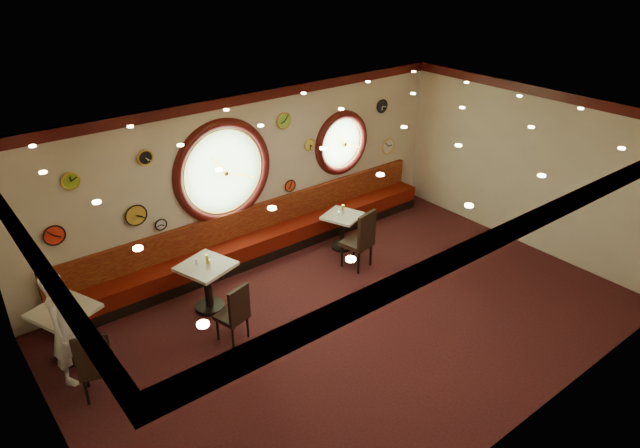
{
  "coord_description": "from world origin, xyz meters",
  "views": [
    {
      "loc": [
        -5.17,
        -5.65,
        5.68
      ],
      "look_at": [
        -0.09,
        0.8,
        1.5
      ],
      "focal_mm": 32.0,
      "sensor_mm": 36.0,
      "label": 1
    }
  ],
  "objects": [
    {
      "name": "condiment_b_bottle",
      "position": [
        -1.64,
        1.81,
        0.94
      ],
      "size": [
        0.05,
        0.05,
        0.16
      ],
      "primitive_type": "cylinder",
      "color": "gold",
      "rests_on": "table_b"
    },
    {
      "name": "wall_clock_2",
      "position": [
        1.35,
        2.96,
        1.95
      ],
      "size": [
        0.22,
        0.03,
        0.22
      ],
      "primitive_type": "cylinder",
      "rotation": [
        1.57,
        0.0,
        0.0
      ],
      "color": "#F6D252",
      "rests_on": "wall_back"
    },
    {
      "name": "porthole_right_frame",
      "position": [
        2.2,
        2.98,
        1.8
      ],
      "size": [
        1.38,
        0.18,
        1.38
      ],
      "primitive_type": "torus",
      "rotation": [
        1.57,
        0.0,
        0.0
      ],
      "color": "#3D0C0B",
      "rests_on": "wall_back"
    },
    {
      "name": "molding_back",
      "position": [
        0.0,
        2.95,
        3.11
      ],
      "size": [
        9.0,
        0.1,
        0.18
      ],
      "primitive_type": "cube",
      "color": "#3D0C0B",
      "rests_on": "wall_back"
    },
    {
      "name": "table_a",
      "position": [
        -3.9,
        1.94,
        0.55
      ],
      "size": [
        1.02,
        1.02,
        0.87
      ],
      "color": "black",
      "rests_on": "floor"
    },
    {
      "name": "condiment_b_salt",
      "position": [
        -1.8,
        1.89,
        0.91
      ],
      "size": [
        0.04,
        0.04,
        0.11
      ],
      "primitive_type": "cylinder",
      "color": "silver",
      "rests_on": "table_b"
    },
    {
      "name": "table_c",
      "position": [
        1.43,
        2.01,
        0.47
      ],
      "size": [
        0.87,
        0.87,
        0.74
      ],
      "color": "black",
      "rests_on": "floor"
    },
    {
      "name": "wall_clock_9",
      "position": [
        0.85,
        2.96,
        1.2
      ],
      "size": [
        0.24,
        0.03,
        0.24
      ],
      "primitive_type": "cylinder",
      "rotation": [
        1.57,
        0.0,
        0.0
      ],
      "color": "#E5441A",
      "rests_on": "wall_back"
    },
    {
      "name": "chair_b",
      "position": [
        -1.77,
        0.76,
        0.57
      ],
      "size": [
        0.52,
        0.52,
        0.62
      ],
      "rotation": [
        0.0,
        0.0,
        0.27
      ],
      "color": "black",
      "rests_on": "floor"
    },
    {
      "name": "wall_left",
      "position": [
        -4.5,
        0.0,
        1.6
      ],
      "size": [
        0.02,
        6.0,
        3.2
      ],
      "primitive_type": "cube",
      "color": "beige",
      "rests_on": "floor"
    },
    {
      "name": "wall_clock_4",
      "position": [
        -2.3,
        2.96,
        1.5
      ],
      "size": [
        0.36,
        0.03,
        0.36
      ],
      "primitive_type": "cylinder",
      "rotation": [
        1.57,
        0.0,
        0.0
      ],
      "color": "gold",
      "rests_on": "wall_back"
    },
    {
      "name": "molding_front",
      "position": [
        0.0,
        -2.95,
        3.11
      ],
      "size": [
        9.0,
        0.1,
        0.18
      ],
      "primitive_type": "cube",
      "color": "#3D0C0B",
      "rests_on": "wall_back"
    },
    {
      "name": "porthole_left_glass",
      "position": [
        -0.6,
        3.0,
        1.85
      ],
      "size": [
        1.66,
        0.02,
        1.66
      ],
      "primitive_type": "cylinder",
      "rotation": [
        1.57,
        0.0,
        0.0
      ],
      "color": "#83B66D",
      "rests_on": "wall_back"
    },
    {
      "name": "banquette_seat",
      "position": [
        0.0,
        2.72,
        0.35
      ],
      "size": [
        8.0,
        0.55,
        0.3
      ],
      "primitive_type": "cube",
      "color": "#570E07",
      "rests_on": "banquette_base"
    },
    {
      "name": "floor",
      "position": [
        0.0,
        0.0,
        0.0
      ],
      "size": [
        9.0,
        6.0,
        0.0
      ],
      "primitive_type": "cube",
      "color": "#331117",
      "rests_on": "ground"
    },
    {
      "name": "wall_clock_5",
      "position": [
        -3.2,
        2.96,
        2.35
      ],
      "size": [
        0.26,
        0.03,
        0.26
      ],
      "primitive_type": "cylinder",
      "rotation": [
        1.57,
        0.0,
        0.0
      ],
      "color": "#87B724",
      "rests_on": "wall_back"
    },
    {
      "name": "molding_right",
      "position": [
        4.45,
        0.0,
        3.11
      ],
      "size": [
        0.1,
        6.0,
        0.18
      ],
      "primitive_type": "cube",
      "color": "#3D0C0B",
      "rests_on": "wall_back"
    },
    {
      "name": "banquette_back",
      "position": [
        0.0,
        2.94,
        0.75
      ],
      "size": [
        8.0,
        0.1,
        0.55
      ],
      "primitive_type": "cube",
      "color": "#5F070D",
      "rests_on": "wall_back"
    },
    {
      "name": "wall_clock_6",
      "position": [
        -2.0,
        2.96,
        2.45
      ],
      "size": [
        0.24,
        0.03,
        0.24
      ],
      "primitive_type": "cylinder",
      "rotation": [
        1.57,
        0.0,
        0.0
      ],
      "color": "black",
      "rests_on": "wall_back"
    },
    {
      "name": "chair_a",
      "position": [
        -3.86,
        0.85,
        0.63
      ],
      "size": [
        0.58,
        0.58,
        0.68
      ],
      "rotation": [
        0.0,
        0.0,
        -0.3
      ],
      "color": "black",
      "rests_on": "floor"
    },
    {
      "name": "molding_left",
      "position": [
        -4.45,
        0.0,
        3.11
      ],
      "size": [
        0.1,
        6.0,
        0.18
      ],
      "primitive_type": "cube",
      "color": "#3D0C0B",
      "rests_on": "wall_back"
    },
    {
      "name": "condiment_c_pepper",
      "position": [
        1.44,
        2.01,
        0.79
      ],
      "size": [
        0.04,
        0.04,
        0.11
      ],
      "primitive_type": "cylinder",
      "color": "silver",
      "rests_on": "table_c"
    },
    {
      "name": "chair_c",
      "position": [
        1.21,
        1.19,
        0.68
      ],
      "size": [
        0.59,
        0.59,
        0.73
      ],
      "rotation": [
        0.0,
        0.0,
        0.22
      ],
      "color": "black",
      "rests_on": "floor"
    },
    {
      "name": "banquette_base",
      "position": [
        0.0,
        2.72,
        0.1
      ],
      "size": [
        8.0,
        0.55,
        0.2
      ],
      "primitive_type": "cube",
      "color": "black",
      "rests_on": "floor"
    },
    {
      "name": "condiment_b_pepper",
      "position": [
        -1.63,
        1.76,
        0.9
      ],
      "size": [
        0.03,
        0.03,
        0.09
      ],
      "primitive_type": "cylinder",
      "color": "silver",
      "rests_on": "table_b"
    },
    {
      "name": "wall_back",
      "position": [
        0.0,
        3.0,
        1.6
      ],
      "size": [
        9.0,
        0.02,
        3.2
      ],
      "primitive_type": "cube",
      "color": "beige",
      "rests_on": "floor"
    },
    {
      "name": "wall_front",
      "position": [
        0.0,
        -3.0,
        1.6
      ],
      "size": [
        9.0,
        0.02,
        3.2
      ],
      "primitive_type": "cube",
      "color": "beige",
      "rests_on": "floor"
    },
    {
      "name": "condiment_c_salt",
      "position": [
        1.33,
        2.0,
        0.79
      ],
      "size": [
        0.04,
        0.04,
        0.1
      ],
      "primitive_type": "cylinder",
      "color": "silver",
      "rests_on": "table_c"
    },
    {
      "name": "wall_clock_7",
      "position": [
        -1.9,
        2.96,
        1.2
      ],
      "size": [
        0.2,
        0.03,
        0.2
      ],
      "primitive_type": "cylinder",
      "rotation": [
        1.57,
        0.0,
        0.0
      ],
      "color": "silver",
      "rests_on": "wall_back"
    },
    {
      "name": "waiter",
      "position": [
        -4.0,
        1.49,
        0.86
      ],
      "size": [
        0.73,
        0.74,
        1.72
      ],
      "primitive_type": "imported",
      "rotation": [
        0.0,
        0.0,
        0.85
      ],
      "color": "white",
      "rests_on": "floor"
    },
    {
      "name": "condiment_a_pepper",
      "position": [
        -3.93,
        1.95,
        0.91
      ],
      "size": [
        0.03,
        0.03,
        0.09
      ],
      "primitive_type": "cylinder",
      "color": "silver",
      "rests_on": "table_a"
    },
    {
      "name": "table_b",
      "position": [
        -1.69,
        1.79,
        0.54
      ],
      "size": [
        0.98,
        0.98,
        0.86
      ],
      "color": "black",
      "rests_on": "floor"
    },
    {
      "name": "condiment_a_bottle",
      "position": [
        -3.8,
        2.08,
        0.94
      ],
      "size": [
        0.05,
        0.05,
        0.15
      ],
      "primitive_type": "cylinder",
      "color": "gold",
      "rests_on": "table_a"
    },
    {
      "name": "wall_clock_0",
      "position": [
        0.75,
        2.96,
        2.55
      ],
      "size": [
        0.3,
        0.03,
        0.3
      ],
      "primitive_type": "cylinder",
      "rotation": [
        1.57,
        0.0,
        0.0
      ],
      "color": "#89CB3F",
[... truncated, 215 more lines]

